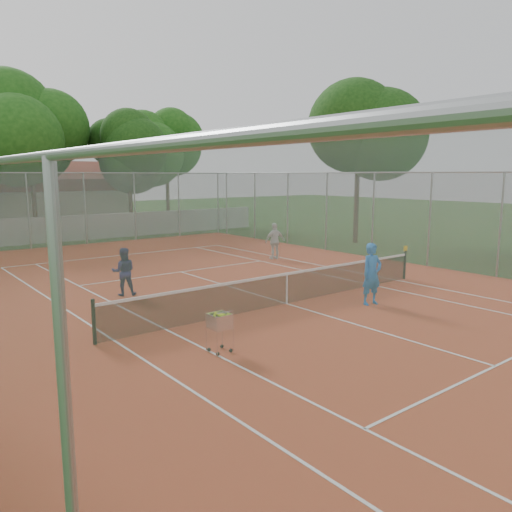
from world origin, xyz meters
TOP-DOWN VIEW (x-y plane):
  - ground at (0.00, 0.00)m, footprint 120.00×120.00m
  - court_pad at (0.00, 0.00)m, footprint 18.00×34.00m
  - court_lines at (0.00, 0.00)m, footprint 10.98×23.78m
  - tennis_net at (0.00, 0.00)m, footprint 11.88×0.10m
  - perimeter_fence at (0.00, 0.00)m, footprint 18.00×34.00m
  - boundary_wall at (0.00, 19.00)m, footprint 26.00×0.30m
  - tropical_trees at (0.00, 22.00)m, footprint 29.00×19.00m
  - player_near at (1.96, -1.63)m, footprint 0.75×0.56m
  - player_far_left at (-3.41, 4.09)m, footprint 0.93×0.84m
  - player_far_right at (5.03, 6.45)m, footprint 1.05×0.60m
  - ball_hopper at (-3.96, -2.22)m, footprint 0.60×0.60m

SIDE VIEW (x-z plane):
  - ground at x=0.00m, z-range 0.00..0.00m
  - court_pad at x=0.00m, z-range 0.00..0.02m
  - court_lines at x=0.00m, z-range 0.02..0.03m
  - ball_hopper at x=-3.96m, z-range 0.02..0.98m
  - tennis_net at x=0.00m, z-range 0.02..1.00m
  - boundary_wall at x=0.00m, z-range 0.00..1.50m
  - player_far_left at x=-3.41m, z-range 0.02..1.58m
  - player_far_right at x=5.03m, z-range 0.02..1.70m
  - player_near at x=1.96m, z-range 0.02..1.89m
  - perimeter_fence at x=0.00m, z-range 0.00..4.00m
  - tropical_trees at x=0.00m, z-range 0.00..10.00m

